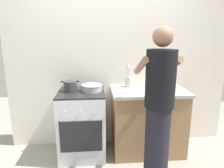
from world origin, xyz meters
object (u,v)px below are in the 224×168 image
Objects in this scene: pot at (70,86)px; person at (159,110)px; spice_bottle at (157,88)px; mixing_bowl at (92,87)px; stove_range at (82,124)px; utensil_crock at (129,81)px; oil_bottle at (167,82)px.

pot is 0.14× the size of person.
mixing_bowl is at bearing 174.55° from spice_bottle.
utensil_crock is at bearing 16.35° from stove_range.
spice_bottle is (1.12, -0.09, -0.03)m from pot.
oil_bottle is at bearing 63.82° from person.
mixing_bowl is at bearing 136.60° from person.
stove_range is 0.53× the size of person.
pot is 0.87× the size of mixing_bowl.
oil_bottle is at bearing -0.70° from pot.
utensil_crock reaches higher than oil_bottle.
pot is (-0.14, 0.03, 0.52)m from stove_range.
mixing_bowl is 1.01m from oil_bottle.
oil_bottle is (1.15, 0.01, 0.56)m from stove_range.
person is (0.69, -0.65, -0.09)m from mixing_bowl.
stove_range is at bearing 142.50° from person.
utensil_crock is 0.52m from oil_bottle.
mixing_bowl reaches higher than stove_range.
mixing_bowl is at bearing -161.07° from utensil_crock.
person reaches higher than pot.
mixing_bowl is (0.14, 0.02, 0.50)m from stove_range.
spice_bottle is at bearing -38.08° from utensil_crock.
pot reaches higher than stove_range.
pot is 1.13m from spice_bottle.
mixing_bowl is 0.16× the size of person.
spice_bottle is (0.33, -0.26, -0.05)m from utensil_crock.
oil_bottle reaches higher than mixing_bowl.
mixing_bowl is 0.85m from spice_bottle.
utensil_crock is (0.80, 0.16, 0.02)m from pot.
utensil_crock is 0.19× the size of person.
oil_bottle is (0.49, -0.18, 0.02)m from utensil_crock.
utensil_crock is at bearing 159.97° from oil_bottle.
person reaches higher than utensil_crock.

